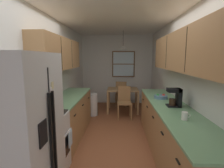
% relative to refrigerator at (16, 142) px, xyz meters
% --- Properties ---
extents(ground_plane, '(12.00, 12.00, 0.00)m').
position_rel_refrigerator_xyz_m(ground_plane, '(0.93, 2.25, -0.88)').
color(ground_plane, brown).
extents(wall_left, '(0.10, 9.00, 2.55)m').
position_rel_refrigerator_xyz_m(wall_left, '(-0.42, 2.25, 0.39)').
color(wall_left, silver).
rests_on(wall_left, ground).
extents(wall_right, '(0.10, 9.00, 2.55)m').
position_rel_refrigerator_xyz_m(wall_right, '(2.28, 2.25, 0.39)').
color(wall_right, silver).
rests_on(wall_right, ground).
extents(wall_back, '(4.40, 0.10, 2.55)m').
position_rel_refrigerator_xyz_m(wall_back, '(0.93, 4.90, 0.39)').
color(wall_back, silver).
rests_on(wall_back, ground).
extents(ceiling_slab, '(4.40, 9.00, 0.08)m').
position_rel_refrigerator_xyz_m(ceiling_slab, '(0.93, 2.25, 1.71)').
color(ceiling_slab, white).
extents(refrigerator, '(0.76, 0.80, 1.77)m').
position_rel_refrigerator_xyz_m(refrigerator, '(0.00, 0.00, 0.00)').
color(refrigerator, silver).
rests_on(refrigerator, ground).
extents(stove_range, '(0.66, 0.58, 1.10)m').
position_rel_refrigerator_xyz_m(stove_range, '(-0.06, 0.71, -0.41)').
color(stove_range, silver).
rests_on(stove_range, ground).
extents(microwave_over_range, '(0.39, 0.59, 0.32)m').
position_rel_refrigerator_xyz_m(microwave_over_range, '(-0.18, 0.71, 0.73)').
color(microwave_over_range, silver).
extents(counter_left, '(0.64, 2.03, 0.90)m').
position_rel_refrigerator_xyz_m(counter_left, '(-0.07, 2.02, -0.43)').
color(counter_left, '#A87A4C').
rests_on(counter_left, ground).
extents(upper_cabinets_left, '(0.33, 2.11, 0.64)m').
position_rel_refrigerator_xyz_m(upper_cabinets_left, '(-0.21, 1.97, 0.91)').
color(upper_cabinets_left, '#A87A4C').
extents(counter_right, '(0.64, 3.22, 0.90)m').
position_rel_refrigerator_xyz_m(counter_right, '(1.93, 1.30, -0.43)').
color(counter_right, '#A87A4C').
rests_on(counter_right, ground).
extents(upper_cabinets_right, '(0.33, 2.90, 0.64)m').
position_rel_refrigerator_xyz_m(upper_cabinets_right, '(2.07, 1.25, 0.94)').
color(upper_cabinets_right, '#A87A4C').
extents(dining_table, '(0.97, 0.76, 0.73)m').
position_rel_refrigerator_xyz_m(dining_table, '(1.14, 3.82, -0.27)').
color(dining_table, '#A87F51').
rests_on(dining_table, ground).
extents(dining_chair_near, '(0.42, 0.42, 0.90)m').
position_rel_refrigerator_xyz_m(dining_chair_near, '(1.18, 3.23, -0.38)').
color(dining_chair_near, '#A87A4C').
rests_on(dining_chair_near, ground).
extents(dining_chair_far, '(0.44, 0.44, 0.90)m').
position_rel_refrigerator_xyz_m(dining_chair_far, '(1.10, 4.40, -0.38)').
color(dining_chair_far, '#A87A4C').
rests_on(dining_chair_far, ground).
extents(pendant_light, '(0.26, 0.26, 0.57)m').
position_rel_refrigerator_xyz_m(pendant_light, '(1.14, 3.82, 1.15)').
color(pendant_light, black).
extents(back_window, '(0.84, 0.05, 0.96)m').
position_rel_refrigerator_xyz_m(back_window, '(1.18, 4.83, 0.60)').
color(back_window, brown).
extents(trash_bin, '(0.29, 0.29, 0.66)m').
position_rel_refrigerator_xyz_m(trash_bin, '(0.23, 3.37, -0.55)').
color(trash_bin, white).
rests_on(trash_bin, ground).
extents(storage_canister, '(0.11, 0.11, 0.20)m').
position_rel_refrigerator_xyz_m(storage_canister, '(-0.07, 1.27, 0.12)').
color(storage_canister, red).
rests_on(storage_canister, counter_left).
extents(dish_towel, '(0.02, 0.16, 0.24)m').
position_rel_refrigerator_xyz_m(dish_towel, '(0.29, 0.85, -0.38)').
color(dish_towel, silver).
extents(coffee_maker, '(0.22, 0.18, 0.31)m').
position_rel_refrigerator_xyz_m(coffee_maker, '(1.99, 1.29, 0.18)').
color(coffee_maker, black).
rests_on(coffee_maker, counter_right).
extents(mug_by_coffeemaker, '(0.12, 0.08, 0.11)m').
position_rel_refrigerator_xyz_m(mug_by_coffeemaker, '(1.91, 0.65, 0.07)').
color(mug_by_coffeemaker, white).
rests_on(mug_by_coffeemaker, counter_right).
extents(fruit_bowl, '(0.27, 0.27, 0.09)m').
position_rel_refrigerator_xyz_m(fruit_bowl, '(1.88, 1.87, 0.05)').
color(fruit_bowl, '#597F9E').
rests_on(fruit_bowl, counter_right).
extents(table_serving_bowl, '(0.17, 0.17, 0.06)m').
position_rel_refrigerator_xyz_m(table_serving_bowl, '(1.15, 3.88, -0.12)').
color(table_serving_bowl, silver).
rests_on(table_serving_bowl, dining_table).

